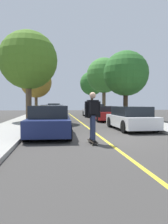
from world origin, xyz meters
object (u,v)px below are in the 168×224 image
(parked_car_left_nearest, at_px, (50,121))
(parked_car_right_far, at_px, (93,110))
(parked_car_left_farthest, at_px, (54,109))
(street_tree_left_near, at_px, (36,82))
(parked_car_right_near, at_px, (105,113))
(streetlamp, at_px, (124,81))
(street_tree_left_nearest, at_px, (28,60))
(street_tree_right_nearest, at_px, (126,74))
(fire_hydrant, at_px, (136,117))
(parked_car_left_far, at_px, (53,111))
(street_tree_right_near, at_px, (104,76))
(skateboarder, at_px, (93,113))
(parked_car_left_near, at_px, (52,114))
(skateboard, at_px, (93,141))
(parked_car_right_nearest, at_px, (131,118))
(street_tree_right_far, at_px, (92,84))

(parked_car_left_nearest, xyz_separation_m, parked_car_right_far, (4.40, 13.57, 0.03))
(parked_car_left_farthest, bearing_deg, street_tree_left_near, -105.53)
(parked_car_right_near, distance_m, streetlamp, 3.35)
(street_tree_left_nearest, bearing_deg, street_tree_left_near, 90.00)
(parked_car_left_nearest, distance_m, street_tree_right_nearest, 10.49)
(fire_hydrant, bearing_deg, street_tree_left_near, 131.41)
(parked_car_left_far, bearing_deg, street_tree_left_nearest, -103.81)
(parked_car_right_far, xyz_separation_m, street_tree_right_near, (1.78, 2.67, 4.21))
(parked_car_right_near, relative_size, skateboarder, 2.37)
(parked_car_left_nearest, xyz_separation_m, parked_car_left_near, (-0.00, 7.11, -0.01))
(street_tree_right_nearest, height_order, fire_hydrant, street_tree_right_nearest)
(parked_car_left_near, xyz_separation_m, streetlamp, (6.15, 1.11, 2.78))
(parked_car_right_near, height_order, street_tree_right_nearest, street_tree_right_nearest)
(skateboard, relative_size, skateboarder, 0.48)
(parked_car_right_far, bearing_deg, parked_car_right_nearest, -90.00)
(street_tree_left_near, relative_size, street_tree_right_nearest, 0.91)
(parked_car_left_near, distance_m, street_tree_left_near, 7.20)
(parked_car_left_nearest, distance_m, parked_car_right_far, 14.27)
(parked_car_right_nearest, bearing_deg, parked_car_right_far, 90.00)
(parked_car_left_nearest, relative_size, fire_hydrant, 6.63)
(parked_car_left_farthest, relative_size, street_tree_right_nearest, 0.77)
(parked_car_left_far, relative_size, street_tree_left_nearest, 0.64)
(parked_car_left_far, xyz_separation_m, street_tree_right_far, (6.18, 11.00, 4.09))
(parked_car_right_near, distance_m, street_tree_left_near, 8.88)
(street_tree_left_nearest, distance_m, skateboarder, 10.62)
(parked_car_left_far, height_order, parked_car_right_near, parked_car_left_far)
(parked_car_left_farthest, bearing_deg, fire_hydrant, -68.67)
(parked_car_left_farthest, relative_size, parked_car_right_near, 1.07)
(street_tree_left_nearest, bearing_deg, parked_car_left_farthest, 82.08)
(parked_car_left_nearest, xyz_separation_m, parked_car_left_farthest, (-0.00, 19.79, 0.06))
(street_tree_left_nearest, height_order, street_tree_right_far, street_tree_left_nearest)
(parked_car_right_far, bearing_deg, parked_car_left_farthest, 125.30)
(street_tree_right_near, bearing_deg, skateboarder, -103.84)
(street_tree_left_nearest, height_order, skateboarder, street_tree_left_nearest)
(streetlamp, bearing_deg, parked_car_right_far, 108.10)
(parked_car_left_near, bearing_deg, street_tree_right_near, 55.92)
(parked_car_right_nearest, relative_size, skateboard, 4.84)
(parked_car_left_near, relative_size, street_tree_left_near, 0.82)
(parked_car_right_nearest, relative_size, street_tree_left_nearest, 0.60)
(parked_car_left_near, height_order, street_tree_right_nearest, street_tree_right_nearest)
(street_tree_left_near, relative_size, fire_hydrant, 7.46)
(parked_car_right_near, distance_m, street_tree_left_nearest, 7.47)
(parked_car_left_near, distance_m, street_tree_right_near, 11.81)
(parked_car_left_far, relative_size, street_tree_right_far, 0.66)
(parked_car_left_far, bearing_deg, street_tree_left_near, -154.32)
(parked_car_left_nearest, relative_size, parked_car_left_near, 1.09)
(parked_car_left_nearest, bearing_deg, fire_hydrant, 38.41)
(skateboard, bearing_deg, parked_car_left_far, 95.47)
(street_tree_left_near, distance_m, streetlamp, 9.47)
(street_tree_right_nearest, bearing_deg, skateboard, -114.33)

